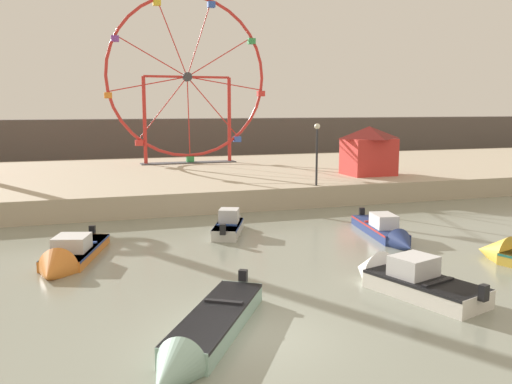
{
  "coord_description": "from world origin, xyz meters",
  "views": [
    {
      "loc": [
        -3.77,
        -12.12,
        5.55
      ],
      "look_at": [
        3.54,
        10.22,
        1.9
      ],
      "focal_mm": 38.38,
      "sensor_mm": 36.0,
      "label": 1
    }
  ],
  "objects_px": {
    "motorboat_navy_blue": "(386,232)",
    "ferris_wheel_red_frame": "(187,80)",
    "motorboat_seafoam": "(203,335)",
    "motorboat_white_red_stripe": "(404,279)",
    "motorboat_pale_grey": "(230,224)",
    "promenade_lamp_near": "(317,144)",
    "carnival_booth_red_striped": "(369,150)",
    "motorboat_orange_hull": "(68,257)"
  },
  "relations": [
    {
      "from": "motorboat_seafoam",
      "to": "ferris_wheel_red_frame",
      "type": "relative_size",
      "value": 0.44
    },
    {
      "from": "ferris_wheel_red_frame",
      "to": "motorboat_white_red_stripe",
      "type": "bearing_deg",
      "value": -87.97
    },
    {
      "from": "motorboat_navy_blue",
      "to": "motorboat_orange_hull",
      "type": "height_order",
      "value": "motorboat_navy_blue"
    },
    {
      "from": "motorboat_pale_grey",
      "to": "carnival_booth_red_striped",
      "type": "xyz_separation_m",
      "value": [
        11.6,
        8.15,
        2.49
      ]
    },
    {
      "from": "motorboat_pale_grey",
      "to": "motorboat_white_red_stripe",
      "type": "relative_size",
      "value": 0.82
    },
    {
      "from": "carnival_booth_red_striped",
      "to": "promenade_lamp_near",
      "type": "distance_m",
      "value": 6.35
    },
    {
      "from": "motorboat_pale_grey",
      "to": "motorboat_white_red_stripe",
      "type": "xyz_separation_m",
      "value": [
        2.96,
        -9.33,
        0.03
      ]
    },
    {
      "from": "motorboat_orange_hull",
      "to": "motorboat_white_red_stripe",
      "type": "bearing_deg",
      "value": 74.87
    },
    {
      "from": "motorboat_navy_blue",
      "to": "motorboat_white_red_stripe",
      "type": "height_order",
      "value": "motorboat_white_red_stripe"
    },
    {
      "from": "ferris_wheel_red_frame",
      "to": "promenade_lamp_near",
      "type": "relative_size",
      "value": 3.7
    },
    {
      "from": "motorboat_pale_grey",
      "to": "carnival_booth_red_striped",
      "type": "bearing_deg",
      "value": -31.97
    },
    {
      "from": "motorboat_navy_blue",
      "to": "carnival_booth_red_striped",
      "type": "xyz_separation_m",
      "value": [
        5.58,
        11.46,
        2.53
      ]
    },
    {
      "from": "motorboat_navy_blue",
      "to": "motorboat_pale_grey",
      "type": "relative_size",
      "value": 1.52
    },
    {
      "from": "motorboat_pale_grey",
      "to": "motorboat_white_red_stripe",
      "type": "distance_m",
      "value": 9.79
    },
    {
      "from": "motorboat_pale_grey",
      "to": "ferris_wheel_red_frame",
      "type": "bearing_deg",
      "value": 17.16
    },
    {
      "from": "motorboat_navy_blue",
      "to": "motorboat_pale_grey",
      "type": "xyz_separation_m",
      "value": [
        -6.02,
        3.32,
        0.04
      ]
    },
    {
      "from": "motorboat_pale_grey",
      "to": "motorboat_navy_blue",
      "type": "bearing_deg",
      "value": -95.9
    },
    {
      "from": "motorboat_pale_grey",
      "to": "motorboat_orange_hull",
      "type": "bearing_deg",
      "value": 138.05
    },
    {
      "from": "promenade_lamp_near",
      "to": "motorboat_seafoam",
      "type": "bearing_deg",
      "value": -122.27
    },
    {
      "from": "motorboat_seafoam",
      "to": "motorboat_orange_hull",
      "type": "xyz_separation_m",
      "value": [
        -3.11,
        8.13,
        -0.01
      ]
    },
    {
      "from": "motorboat_orange_hull",
      "to": "carnival_booth_red_striped",
      "type": "distance_m",
      "value": 21.84
    },
    {
      "from": "motorboat_navy_blue",
      "to": "motorboat_seafoam",
      "type": "xyz_separation_m",
      "value": [
        -9.78,
        -8.03,
        -0.03
      ]
    },
    {
      "from": "motorboat_orange_hull",
      "to": "ferris_wheel_red_frame",
      "type": "relative_size",
      "value": 0.43
    },
    {
      "from": "motorboat_seafoam",
      "to": "motorboat_white_red_stripe",
      "type": "distance_m",
      "value": 7.02
    },
    {
      "from": "motorboat_seafoam",
      "to": "motorboat_white_red_stripe",
      "type": "relative_size",
      "value": 1.21
    },
    {
      "from": "motorboat_navy_blue",
      "to": "ferris_wheel_red_frame",
      "type": "height_order",
      "value": "ferris_wheel_red_frame"
    },
    {
      "from": "motorboat_pale_grey",
      "to": "ferris_wheel_red_frame",
      "type": "xyz_separation_m",
      "value": [
        1.95,
        19.22,
        7.31
      ]
    },
    {
      "from": "motorboat_seafoam",
      "to": "carnival_booth_red_striped",
      "type": "height_order",
      "value": "carnival_booth_red_striped"
    },
    {
      "from": "ferris_wheel_red_frame",
      "to": "carnival_booth_red_striped",
      "type": "relative_size",
      "value": 3.92
    },
    {
      "from": "motorboat_navy_blue",
      "to": "carnival_booth_red_striped",
      "type": "relative_size",
      "value": 1.78
    },
    {
      "from": "promenade_lamp_near",
      "to": "motorboat_pale_grey",
      "type": "bearing_deg",
      "value": -143.76
    },
    {
      "from": "motorboat_orange_hull",
      "to": "promenade_lamp_near",
      "type": "height_order",
      "value": "promenade_lamp_near"
    },
    {
      "from": "promenade_lamp_near",
      "to": "carnival_booth_red_striped",
      "type": "bearing_deg",
      "value": 33.6
    },
    {
      "from": "ferris_wheel_red_frame",
      "to": "carnival_booth_red_striped",
      "type": "distance_m",
      "value": 15.46
    },
    {
      "from": "motorboat_white_red_stripe",
      "to": "motorboat_orange_hull",
      "type": "distance_m",
      "value": 11.58
    },
    {
      "from": "motorboat_navy_blue",
      "to": "motorboat_orange_hull",
      "type": "distance_m",
      "value": 12.89
    },
    {
      "from": "motorboat_pale_grey",
      "to": "ferris_wheel_red_frame",
      "type": "height_order",
      "value": "ferris_wheel_red_frame"
    },
    {
      "from": "motorboat_orange_hull",
      "to": "motorboat_navy_blue",
      "type": "bearing_deg",
      "value": 106.27
    },
    {
      "from": "motorboat_navy_blue",
      "to": "motorboat_seafoam",
      "type": "height_order",
      "value": "motorboat_navy_blue"
    },
    {
      "from": "motorboat_seafoam",
      "to": "carnival_booth_red_striped",
      "type": "relative_size",
      "value": 1.74
    },
    {
      "from": "motorboat_seafoam",
      "to": "ferris_wheel_red_frame",
      "type": "height_order",
      "value": "ferris_wheel_red_frame"
    },
    {
      "from": "ferris_wheel_red_frame",
      "to": "carnival_booth_red_striped",
      "type": "height_order",
      "value": "ferris_wheel_red_frame"
    }
  ]
}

